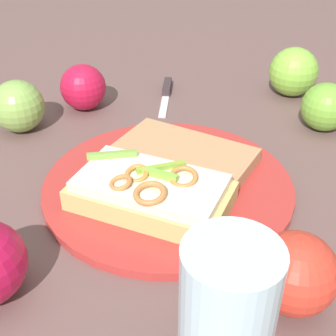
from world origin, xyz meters
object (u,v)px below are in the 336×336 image
(apple_5, at_px, (295,273))
(knife, at_px, (166,92))
(apple_3, at_px, (18,106))
(plate, at_px, (168,185))
(sandwich, at_px, (151,192))
(drinking_glass, at_px, (227,316))
(bread_slice_side, at_px, (183,156))
(apple_2, at_px, (294,72))
(apple_1, at_px, (326,107))
(apple_4, at_px, (83,87))

(apple_5, xyz_separation_m, knife, (-0.20, -0.42, -0.03))
(apple_3, height_order, apple_5, same)
(plate, height_order, sandwich, sandwich)
(drinking_glass, xyz_separation_m, knife, (-0.29, -0.42, -0.06))
(plate, bearing_deg, sandwich, 27.33)
(bread_slice_side, distance_m, apple_3, 0.26)
(drinking_glass, bearing_deg, apple_3, -95.88)
(plate, relative_size, knife, 2.90)
(bread_slice_side, bearing_deg, apple_3, 5.58)
(apple_5, distance_m, drinking_glass, 0.10)
(apple_3, distance_m, apple_5, 0.46)
(sandwich, distance_m, knife, 0.32)
(sandwich, xyz_separation_m, apple_5, (-0.02, 0.18, 0.01))
(plate, xyz_separation_m, apple_5, (0.03, 0.21, 0.03))
(plate, relative_size, drinking_glass, 2.39)
(sandwich, height_order, knife, sandwich)
(bread_slice_side, bearing_deg, apple_2, -99.97)
(drinking_glass, bearing_deg, apple_1, -154.80)
(plate, distance_m, apple_2, 0.35)
(sandwich, height_order, apple_3, apple_3)
(apple_5, bearing_deg, sandwich, -84.77)
(apple_3, bearing_deg, sandwich, 96.08)
(sandwich, height_order, apple_5, apple_5)
(sandwich, xyz_separation_m, apple_2, (-0.38, -0.10, 0.01))
(apple_4, height_order, apple_5, apple_5)
(plate, bearing_deg, bread_slice_side, -152.74)
(knife, bearing_deg, apple_4, -64.39)
(plate, height_order, apple_2, apple_2)
(plate, bearing_deg, drinking_glass, 60.53)
(apple_3, relative_size, drinking_glass, 0.60)
(plate, distance_m, knife, 0.27)
(apple_5, xyz_separation_m, drinking_glass, (0.09, 0.01, 0.03))
(apple_2, bearing_deg, apple_3, -23.17)
(drinking_glass, bearing_deg, sandwich, -112.06)
(apple_1, relative_size, apple_5, 0.94)
(bread_slice_side, bearing_deg, drinking_glass, 124.28)
(bread_slice_side, xyz_separation_m, drinking_glass, (0.16, 0.23, 0.04))
(apple_5, relative_size, drinking_glass, 0.59)
(bread_slice_side, distance_m, apple_2, 0.30)
(bread_slice_side, height_order, apple_2, apple_2)
(apple_2, xyz_separation_m, apple_3, (0.41, -0.17, -0.00))
(plate, height_order, apple_4, apple_4)
(apple_2, relative_size, apple_3, 1.07)
(apple_3, xyz_separation_m, drinking_glass, (0.05, 0.47, 0.03))
(sandwich, distance_m, apple_5, 0.18)
(apple_4, distance_m, knife, 0.14)
(apple_1, distance_m, knife, 0.26)
(apple_3, bearing_deg, bread_slice_side, 116.52)
(bread_slice_side, relative_size, apple_3, 2.27)
(apple_5, height_order, knife, apple_5)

